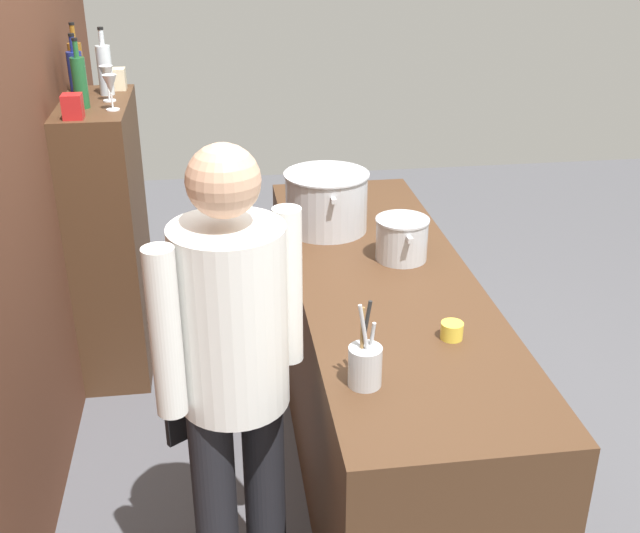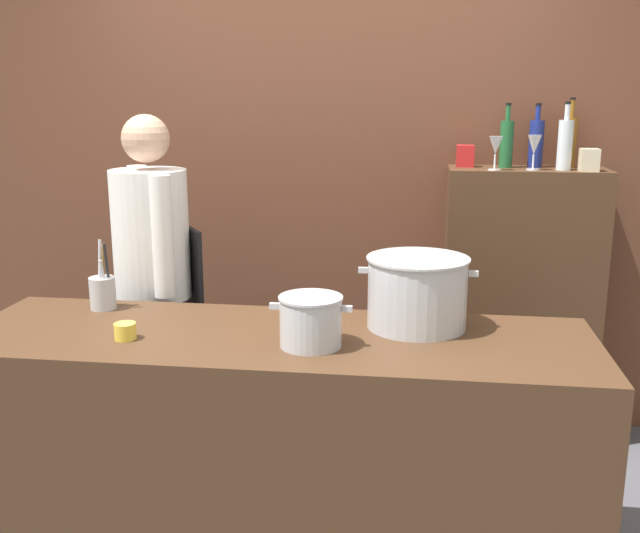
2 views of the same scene
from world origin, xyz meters
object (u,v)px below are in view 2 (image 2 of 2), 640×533
Objects in this scene: stockpot_large at (417,292)px; wine_glass_wide at (534,146)px; wine_glass_tall at (496,147)px; butter_jar at (125,331)px; chef at (154,270)px; utensil_crock at (103,291)px; spice_tin_cream at (589,160)px; wine_bottle_clear at (565,144)px; stockpot_small at (311,321)px; wine_bottle_green at (506,143)px; wine_bottle_cobalt at (536,142)px; spice_tin_red at (465,156)px; wine_bottle_amber at (570,141)px.

wine_glass_wide is (0.53, 0.96, 0.47)m from stockpot_large.
wine_glass_wide is at bearing 10.31° from wine_glass_tall.
butter_jar is at bearing -138.64° from wine_glass_tall.
chef is 1.69m from wine_glass_tall.
stockpot_large is 2.74× the size of wine_glass_tall.
utensil_crock is 2.69× the size of spice_tin_cream.
chef is at bearing -164.51° from wine_bottle_clear.
wine_bottle_green reaches higher than stockpot_small.
wine_bottle_cobalt is at bearing 41.15° from butter_jar.
wine_glass_wide is (1.78, 0.89, 0.53)m from utensil_crock.
stockpot_small is 1.01× the size of utensil_crock.
wine_bottle_green is 0.15m from wine_glass_tall.
utensil_crock reaches higher than butter_jar.
wine_glass_wide is (-0.03, -0.14, -0.01)m from wine_bottle_cobalt.
wine_glass_tall is 1.50× the size of spice_tin_red.
wine_glass_tall is at bearing 41.36° from butter_jar.
stockpot_large is 1.41× the size of wine_bottle_cobalt.
spice_tin_red is (1.47, 1.01, 0.47)m from utensil_crock.
wine_glass_tall is at bearing -114.75° from wine_bottle_green.
wine_bottle_amber is (1.97, 1.05, 0.55)m from utensil_crock.
wine_bottle_clear reaches higher than spice_tin_cream.
wine_bottle_clear is 0.33m from wine_glass_tall.
wine_bottle_cobalt is 0.99× the size of wine_bottle_green.
wine_glass_tall is at bearing 28.19° from utensil_crock.
spice_tin_red is at bearing 159.05° from wine_glass_wide.
stockpot_large is 5.66× the size of butter_jar.
wine_bottle_green is at bearing 161.45° from spice_tin_cream.
wine_glass_wide is (-0.19, -0.16, -0.02)m from wine_bottle_amber.
wine_bottle_amber is at bearing 38.77° from butter_jar.
wine_bottle_amber is 0.20m from spice_tin_cream.
wine_bottle_cobalt is (0.56, 1.10, 0.48)m from stockpot_large.
spice_tin_cream is (2.03, 0.87, 0.47)m from utensil_crock.
wine_glass_tall reaches higher than butter_jar.
wine_bottle_cobalt is 0.97× the size of wine_bottle_clear.
butter_jar is 2.17m from wine_bottle_cobalt.
wine_bottle_green reaches higher than utensil_crock.
wine_bottle_cobalt is at bearing 56.03° from stockpot_small.
stockpot_small is at bearing -164.77° from chef.
chef is at bearing -164.01° from wine_glass_wide.
wine_bottle_cobalt is at bearing 3.77° from spice_tin_red.
chef is 3.80× the size of stockpot_large.
butter_jar is 0.25× the size of wine_bottle_cobalt.
chef is 21.52× the size of butter_jar.
spice_tin_red is at bearing -175.41° from wine_bottle_amber.
wine_bottle_green is (0.77, 1.32, 0.52)m from stockpot_small.
wine_bottle_green reaches higher than wine_glass_wide.
stockpot_large is at bearing -122.74° from wine_bottle_amber.
butter_jar is at bearing 159.12° from chef.
wine_bottle_clear reaches higher than stockpot_small.
wine_glass_tall is (-0.06, -0.14, -0.01)m from wine_bottle_green.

